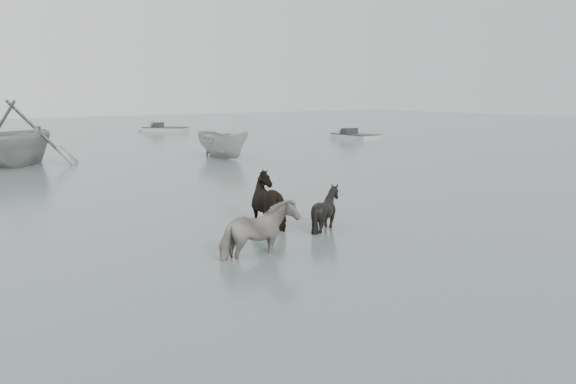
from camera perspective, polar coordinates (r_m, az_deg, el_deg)
name	(u,v)px	position (r m, az deg, el deg)	size (l,w,h in m)	color
ground	(310,249)	(13.56, 1.97, -5.10)	(140.00, 140.00, 0.00)	#546360
pony_pinto	(258,222)	(12.88, -2.66, -2.68)	(0.75, 1.65, 1.40)	black
pony_dark	(275,191)	(16.00, -1.14, 0.08)	(1.62, 1.39, 1.64)	black
pony_black	(326,202)	(15.43, 3.39, -0.89)	(1.06, 1.19, 1.31)	black
rowboat_trail	(18,131)	(30.96, -22.90, 5.01)	(4.97, 5.75, 3.03)	gray
boat_small	(223,142)	(31.82, -5.77, 4.41)	(1.49, 3.95, 1.53)	#A9A9A4
skiff_port	(355,134)	(43.86, 6.00, 5.16)	(4.47, 1.60, 0.75)	#AAADAB
skiff_star	(166,127)	(52.65, -10.84, 5.69)	(4.77, 1.60, 0.75)	#A6A5A1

